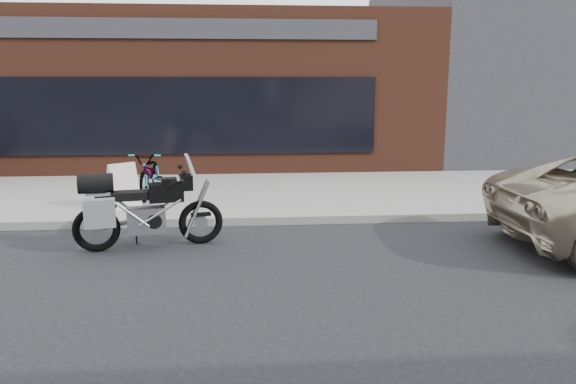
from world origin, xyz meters
The scene contains 7 objects.
ground centered at (0.00, 0.00, 0.00)m, with size 120.00×120.00×0.00m, color black.
near_sidewalk centered at (0.00, 7.00, 0.07)m, with size 44.00×6.00×0.15m, color gray.
storefront centered at (-2.00, 13.98, 2.25)m, with size 14.00×10.07×4.50m.
neighbour_building centered at (10.00, 14.00, 3.00)m, with size 10.00×10.00×6.00m, color #2D2D32.
motorcycle centered at (-2.15, 2.73, 0.63)m, with size 2.29×1.03×1.46m.
bicycle_front centered at (-2.50, 6.11, 0.64)m, with size 0.65×1.86×0.98m, color gray.
sandwich_sign centered at (-2.86, 4.98, 0.59)m, with size 0.75×0.74×0.89m.
Camera 1 is at (-0.52, -5.92, 2.58)m, focal length 35.00 mm.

